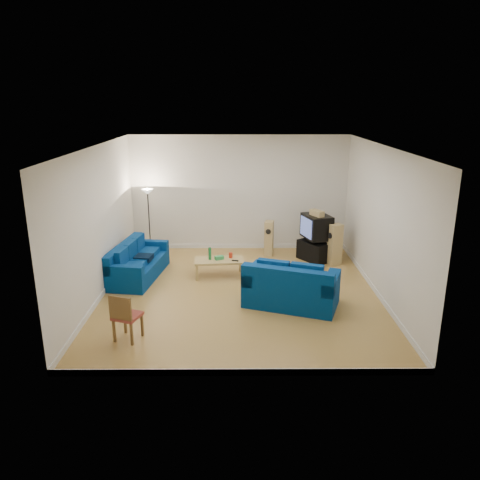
{
  "coord_description": "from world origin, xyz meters",
  "views": [
    {
      "loc": [
        -0.06,
        -9.58,
        4.12
      ],
      "look_at": [
        0.0,
        0.4,
        1.1
      ],
      "focal_mm": 35.0,
      "sensor_mm": 36.0,
      "label": 1
    }
  ],
  "objects_px": {
    "sofa_loveseat": "(291,290)",
    "tv_stand": "(314,251)",
    "sofa_three_seat": "(136,265)",
    "coffee_table": "(219,261)",
    "television": "(316,227)"
  },
  "relations": [
    {
      "from": "coffee_table",
      "to": "television",
      "type": "relative_size",
      "value": 1.3
    },
    {
      "from": "sofa_three_seat",
      "to": "coffee_table",
      "type": "bearing_deg",
      "value": 99.45
    },
    {
      "from": "tv_stand",
      "to": "television",
      "type": "distance_m",
      "value": 0.66
    },
    {
      "from": "sofa_three_seat",
      "to": "television",
      "type": "bearing_deg",
      "value": 113.36
    },
    {
      "from": "coffee_table",
      "to": "tv_stand",
      "type": "relative_size",
      "value": 1.45
    },
    {
      "from": "tv_stand",
      "to": "sofa_loveseat",
      "type": "bearing_deg",
      "value": -53.73
    },
    {
      "from": "sofa_loveseat",
      "to": "television",
      "type": "distance_m",
      "value": 3.09
    },
    {
      "from": "sofa_loveseat",
      "to": "coffee_table",
      "type": "distance_m",
      "value": 2.29
    },
    {
      "from": "sofa_loveseat",
      "to": "tv_stand",
      "type": "distance_m",
      "value": 2.99
    },
    {
      "from": "tv_stand",
      "to": "television",
      "type": "bearing_deg",
      "value": 87.31
    },
    {
      "from": "sofa_loveseat",
      "to": "tv_stand",
      "type": "xyz_separation_m",
      "value": [
        0.92,
        2.84,
        -0.1
      ]
    },
    {
      "from": "coffee_table",
      "to": "television",
      "type": "bearing_deg",
      "value": 25.14
    },
    {
      "from": "sofa_loveseat",
      "to": "coffee_table",
      "type": "bearing_deg",
      "value": 151.84
    },
    {
      "from": "coffee_table",
      "to": "sofa_loveseat",
      "type": "bearing_deg",
      "value": -47.8
    },
    {
      "from": "sofa_three_seat",
      "to": "sofa_loveseat",
      "type": "bearing_deg",
      "value": 73.08
    }
  ]
}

